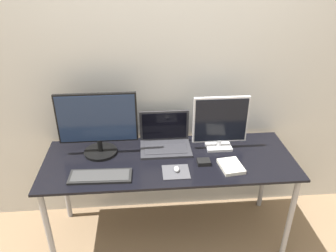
{
  "coord_description": "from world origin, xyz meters",
  "views": [
    {
      "loc": [
        -0.17,
        -1.63,
        2.05
      ],
      "look_at": [
        -0.01,
        0.38,
        0.97
      ],
      "focal_mm": 35.0,
      "sensor_mm": 36.0,
      "label": 1
    }
  ],
  "objects_px": {
    "monitor_left": "(98,124)",
    "book": "(231,166)",
    "monitor_right": "(220,123)",
    "mouse": "(177,169)",
    "keyboard": "(100,176)",
    "laptop": "(165,139)",
    "power_brick": "(204,162)"
  },
  "relations": [
    {
      "from": "monitor_right",
      "to": "mouse",
      "type": "distance_m",
      "value": 0.49
    },
    {
      "from": "laptop",
      "to": "book",
      "type": "xyz_separation_m",
      "value": [
        0.43,
        -0.32,
        -0.05
      ]
    },
    {
      "from": "laptop",
      "to": "power_brick",
      "type": "xyz_separation_m",
      "value": [
        0.25,
        -0.25,
        -0.05
      ]
    },
    {
      "from": "monitor_right",
      "to": "laptop",
      "type": "relative_size",
      "value": 1.1
    },
    {
      "from": "monitor_left",
      "to": "monitor_right",
      "type": "bearing_deg",
      "value": 0.01
    },
    {
      "from": "monitor_right",
      "to": "keyboard",
      "type": "relative_size",
      "value": 1.0
    },
    {
      "from": "monitor_left",
      "to": "mouse",
      "type": "distance_m",
      "value": 0.64
    },
    {
      "from": "monitor_left",
      "to": "laptop",
      "type": "distance_m",
      "value": 0.52
    },
    {
      "from": "monitor_right",
      "to": "book",
      "type": "xyz_separation_m",
      "value": [
        0.03,
        -0.27,
        -0.2
      ]
    },
    {
      "from": "laptop",
      "to": "power_brick",
      "type": "distance_m",
      "value": 0.36
    },
    {
      "from": "mouse",
      "to": "keyboard",
      "type": "bearing_deg",
      "value": -177.23
    },
    {
      "from": "monitor_right",
      "to": "keyboard",
      "type": "distance_m",
      "value": 0.93
    },
    {
      "from": "monitor_right",
      "to": "mouse",
      "type": "relative_size",
      "value": 7.14
    },
    {
      "from": "book",
      "to": "mouse",
      "type": "bearing_deg",
      "value": -178.42
    },
    {
      "from": "monitor_left",
      "to": "mouse",
      "type": "relative_size",
      "value": 9.68
    },
    {
      "from": "monitor_right",
      "to": "book",
      "type": "distance_m",
      "value": 0.33
    },
    {
      "from": "power_brick",
      "to": "laptop",
      "type": "bearing_deg",
      "value": 134.67
    },
    {
      "from": "power_brick",
      "to": "monitor_right",
      "type": "bearing_deg",
      "value": 53.68
    },
    {
      "from": "mouse",
      "to": "book",
      "type": "height_order",
      "value": "mouse"
    },
    {
      "from": "book",
      "to": "power_brick",
      "type": "distance_m",
      "value": 0.19
    },
    {
      "from": "keyboard",
      "to": "power_brick",
      "type": "relative_size",
      "value": 4.62
    },
    {
      "from": "monitor_right",
      "to": "power_brick",
      "type": "height_order",
      "value": "monitor_right"
    },
    {
      "from": "monitor_left",
      "to": "mouse",
      "type": "bearing_deg",
      "value": -27.51
    },
    {
      "from": "laptop",
      "to": "mouse",
      "type": "xyz_separation_m",
      "value": [
        0.05,
        -0.33,
        -0.04
      ]
    },
    {
      "from": "mouse",
      "to": "book",
      "type": "xyz_separation_m",
      "value": [
        0.38,
        0.01,
        -0.01
      ]
    },
    {
      "from": "monitor_left",
      "to": "book",
      "type": "xyz_separation_m",
      "value": [
        0.91,
        -0.27,
        -0.23
      ]
    },
    {
      "from": "monitor_left",
      "to": "laptop",
      "type": "xyz_separation_m",
      "value": [
        0.48,
        0.05,
        -0.18
      ]
    },
    {
      "from": "laptop",
      "to": "keyboard",
      "type": "relative_size",
      "value": 0.91
    },
    {
      "from": "laptop",
      "to": "power_brick",
      "type": "height_order",
      "value": "laptop"
    },
    {
      "from": "keyboard",
      "to": "laptop",
      "type": "bearing_deg",
      "value": 37.8
    },
    {
      "from": "keyboard",
      "to": "book",
      "type": "bearing_deg",
      "value": 2.26
    },
    {
      "from": "monitor_left",
      "to": "keyboard",
      "type": "bearing_deg",
      "value": -84.96
    }
  ]
}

